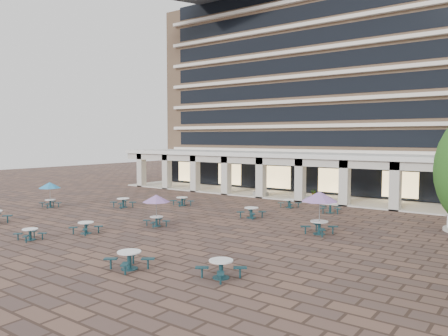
{
  "coord_description": "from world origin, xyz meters",
  "views": [
    {
      "loc": [
        20.14,
        -23.96,
        5.9
      ],
      "look_at": [
        0.3,
        3.0,
        3.56
      ],
      "focal_mm": 35.0,
      "sensor_mm": 36.0,
      "label": 1
    }
  ],
  "objects_px": {
    "picnic_table_1": "(30,233)",
    "planter_right": "(314,197)",
    "planter_left": "(261,191)",
    "picnic_table_2": "(129,258)"
  },
  "relations": [
    {
      "from": "picnic_table_1",
      "to": "picnic_table_2",
      "type": "bearing_deg",
      "value": 0.55
    },
    {
      "from": "planter_left",
      "to": "picnic_table_2",
      "type": "bearing_deg",
      "value": -71.96
    },
    {
      "from": "picnic_table_1",
      "to": "planter_left",
      "type": "xyz_separation_m",
      "value": [
        1.1,
        23.52,
        0.16
      ]
    },
    {
      "from": "picnic_table_1",
      "to": "picnic_table_2",
      "type": "distance_m",
      "value": 8.89
    },
    {
      "from": "planter_left",
      "to": "planter_right",
      "type": "height_order",
      "value": "planter_left"
    },
    {
      "from": "planter_left",
      "to": "planter_right",
      "type": "relative_size",
      "value": 1.0
    },
    {
      "from": "picnic_table_1",
      "to": "planter_left",
      "type": "relative_size",
      "value": 1.02
    },
    {
      "from": "picnic_table_1",
      "to": "planter_right",
      "type": "distance_m",
      "value": 24.5
    },
    {
      "from": "picnic_table_2",
      "to": "planter_left",
      "type": "height_order",
      "value": "planter_left"
    },
    {
      "from": "picnic_table_1",
      "to": "planter_left",
      "type": "height_order",
      "value": "planter_left"
    }
  ]
}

